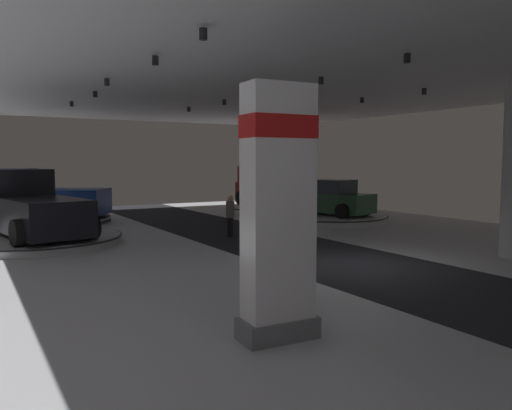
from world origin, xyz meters
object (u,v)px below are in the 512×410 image
object	(u,v)px
display_car_far_right	(330,199)
visitor_walking_near	(230,213)
brand_sign_pylon	(278,209)
display_platform_far_left	(38,240)
display_platform_deep_right	(276,208)
pickup_truck_deep_left	(42,198)
pickup_truck_far_left	(34,209)
display_platform_deep_left	(50,220)
display_platform_far_right	(329,217)
visitor_walking_far	(256,224)
pickup_truck_deep_right	(273,190)

from	to	relation	value
display_car_far_right	visitor_walking_near	bearing A→B (deg)	-160.92
brand_sign_pylon	display_platform_far_left	world-z (taller)	brand_sign_pylon
brand_sign_pylon	visitor_walking_near	bearing A→B (deg)	66.66
display_platform_deep_right	pickup_truck_deep_left	bearing A→B (deg)	176.64
brand_sign_pylon	pickup_truck_far_left	bearing A→B (deg)	100.01
display_platform_deep_right	pickup_truck_deep_left	size ratio (longest dim) A/B	1.02
brand_sign_pylon	display_platform_deep_left	world-z (taller)	brand_sign_pylon
display_platform_far_right	visitor_walking_far	xyz separation A→B (m)	(-7.34, -5.57, 0.74)
display_car_far_right	display_platform_deep_left	bearing A→B (deg)	152.79
pickup_truck_deep_left	visitor_walking_far	distance (m)	12.71
pickup_truck_deep_left	display_platform_far_right	size ratio (longest dim) A/B	1.00
pickup_truck_far_left	visitor_walking_near	distance (m)	6.97
display_platform_deep_right	display_platform_far_left	size ratio (longest dim) A/B	1.00
pickup_truck_deep_right	display_platform_far_left	bearing A→B (deg)	-155.21
brand_sign_pylon	display_platform_deep_left	xyz separation A→B (m)	(-0.83, 18.60, -1.98)
pickup_truck_far_left	brand_sign_pylon	bearing A→B (deg)	-79.99
pickup_truck_far_left	display_car_far_right	xyz separation A→B (m)	(13.18, 0.11, -0.16)
display_platform_deep_left	display_platform_far_right	xyz separation A→B (m)	(11.81, -6.05, 0.03)
pickup_truck_deep_left	display_car_far_right	xyz separation A→B (m)	(12.09, -6.25, -0.12)
display_platform_far_left	visitor_walking_near	distance (m)	6.85
pickup_truck_deep_left	display_platform_deep_right	bearing A→B (deg)	-3.36
brand_sign_pylon	visitor_walking_near	world-z (taller)	brand_sign_pylon
pickup_truck_deep_right	pickup_truck_far_left	xyz separation A→B (m)	(-13.60, -5.94, 0.02)
pickup_truck_deep_right	display_platform_far_left	size ratio (longest dim) A/B	0.97
visitor_walking_near	pickup_truck_far_left	bearing A→B (deg)	161.87
pickup_truck_deep_left	brand_sign_pylon	bearing A→B (deg)	-86.66
display_platform_deep_right	display_platform_deep_left	xyz separation A→B (m)	(-12.28, 0.56, -0.02)
display_car_far_right	visitor_walking_near	xyz separation A→B (m)	(-6.57, -2.27, -0.15)
pickup_truck_deep_right	display_platform_far_right	size ratio (longest dim) A/B	0.99
display_platform_far_right	visitor_walking_near	world-z (taller)	visitor_walking_near
display_platform_far_left	visitor_walking_far	bearing A→B (deg)	-41.58
brand_sign_pylon	pickup_truck_deep_left	world-z (taller)	brand_sign_pylon
display_platform_far_left	display_platform_far_right	distance (m)	13.12
pickup_truck_deep_right	visitor_walking_near	size ratio (longest dim) A/B	3.48
pickup_truck_deep_right	display_platform_deep_left	xyz separation A→B (m)	(-12.24, 0.24, -1.07)
display_platform_deep_left	visitor_walking_near	world-z (taller)	visitor_walking_near
brand_sign_pylon	display_platform_far_right	size ratio (longest dim) A/B	0.73
visitor_walking_near	display_platform_far_left	bearing A→B (deg)	164.24
display_platform_deep_right	display_platform_deep_left	world-z (taller)	display_platform_deep_right
display_platform_deep_left	pickup_truck_deep_left	distance (m)	1.09
pickup_truck_far_left	visitor_walking_far	distance (m)	7.98
display_car_far_right	visitor_walking_far	distance (m)	9.21
pickup_truck_deep_left	display_platform_deep_left	bearing A→B (deg)	-32.99
pickup_truck_deep_right	brand_sign_pylon	bearing A→B (deg)	-121.86
display_platform_deep_right	visitor_walking_far	bearing A→B (deg)	-125.24
display_car_far_right	visitor_walking_far	world-z (taller)	display_car_far_right
pickup_truck_deep_right	pickup_truck_far_left	world-z (taller)	pickup_truck_far_left
pickup_truck_deep_left	display_platform_far_right	bearing A→B (deg)	-27.25
display_platform_deep_right	visitor_walking_far	xyz separation A→B (m)	(-7.81, -11.06, 0.75)
pickup_truck_far_left	display_car_far_right	size ratio (longest dim) A/B	1.23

